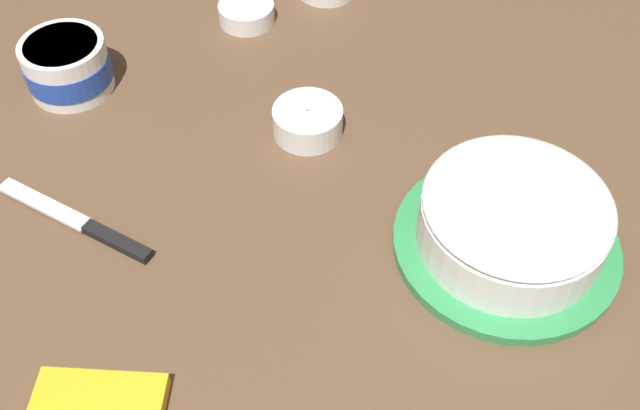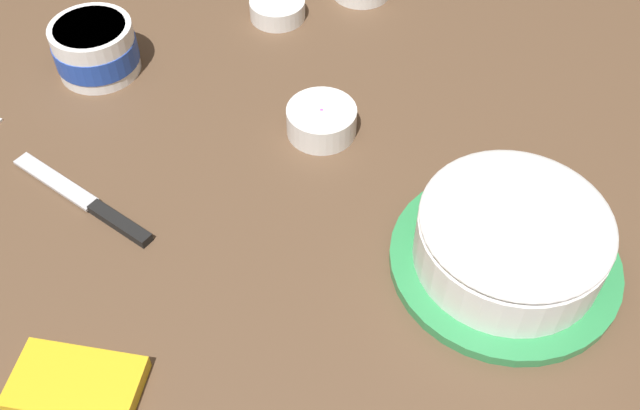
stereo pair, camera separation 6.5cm
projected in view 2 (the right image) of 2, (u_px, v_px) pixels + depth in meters
name	position (u px, v px, depth m)	size (l,w,h in m)	color
ground_plane	(228.00, 203.00, 0.92)	(1.54, 1.54, 0.00)	brown
frosted_cake	(511.00, 241.00, 0.82)	(0.27, 0.27, 0.10)	#339351
frosting_tub	(95.00, 48.00, 1.06)	(0.12, 0.12, 0.08)	white
spreading_knife	(93.00, 205.00, 0.91)	(0.19, 0.18, 0.01)	silver
sprinkle_bowl_orange	(277.00, 8.00, 1.16)	(0.09, 0.09, 0.03)	white
sprinkle_bowl_rainbow	(322.00, 119.00, 0.99)	(0.10, 0.10, 0.04)	white
candy_box_lower	(76.00, 384.00, 0.75)	(0.13, 0.08, 0.02)	yellow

